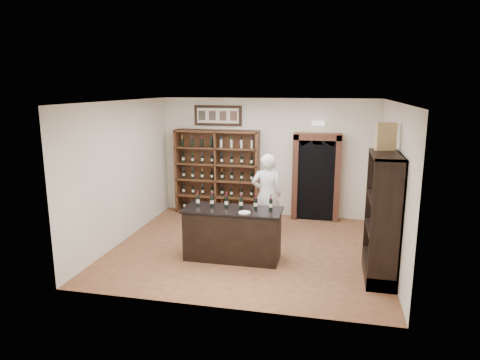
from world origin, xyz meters
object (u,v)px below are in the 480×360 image
(tasting_counter, at_px, (233,234))
(side_cabinet, at_px, (383,237))
(wine_shelf, at_px, (217,172))
(counter_bottle_0, at_px, (198,200))
(shopkeeper, at_px, (267,195))
(wine_crate, at_px, (386,137))

(tasting_counter, relative_size, side_cabinet, 0.85)
(wine_shelf, distance_m, counter_bottle_0, 2.86)
(counter_bottle_0, relative_size, shopkeeper, 0.16)
(tasting_counter, relative_size, counter_bottle_0, 6.27)
(wine_shelf, xyz_separation_m, side_cabinet, (3.82, -3.23, -0.35))
(wine_shelf, relative_size, wine_crate, 4.62)
(wine_shelf, distance_m, side_cabinet, 5.02)
(wine_shelf, bearing_deg, counter_bottle_0, -82.37)
(counter_bottle_0, bearing_deg, tasting_counter, -7.59)
(side_cabinet, bearing_deg, tasting_counter, 173.72)
(wine_crate, bearing_deg, counter_bottle_0, 167.77)
(counter_bottle_0, height_order, side_cabinet, side_cabinet)
(wine_shelf, distance_m, shopkeeper, 2.11)
(counter_bottle_0, relative_size, side_cabinet, 0.14)
(wine_shelf, xyz_separation_m, counter_bottle_0, (0.38, -2.84, 0.01))
(counter_bottle_0, bearing_deg, side_cabinet, -6.56)
(side_cabinet, bearing_deg, wine_crate, 93.13)
(counter_bottle_0, bearing_deg, wine_shelf, 97.63)
(counter_bottle_0, xyz_separation_m, wine_crate, (3.42, 0.00, 1.33))
(counter_bottle_0, xyz_separation_m, side_cabinet, (3.44, -0.40, -0.35))
(wine_shelf, bearing_deg, side_cabinet, -40.21)
(wine_crate, bearing_deg, tasting_counter, 169.82)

